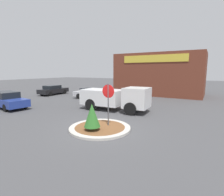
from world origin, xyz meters
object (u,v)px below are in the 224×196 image
object	(u,v)px
utility_truck	(115,98)
parked_sedan_blue	(7,100)
parked_sedan_black	(53,90)
parked_sedan_silver	(92,93)
stop_sign	(108,97)

from	to	relation	value
utility_truck	parked_sedan_blue	bearing A→B (deg)	-158.93
utility_truck	parked_sedan_black	xyz separation A→B (m)	(-12.29, 4.37, -0.43)
parked_sedan_silver	parked_sedan_black	size ratio (longest dim) A/B	1.06
utility_truck	parked_sedan_black	size ratio (longest dim) A/B	1.34
stop_sign	utility_truck	distance (m)	4.54
parked_sedan_silver	parked_sedan_blue	world-z (taller)	parked_sedan_blue
parked_sedan_black	stop_sign	bearing A→B (deg)	-122.73
utility_truck	parked_sedan_blue	distance (m)	9.75
stop_sign	parked_sedan_silver	bearing A→B (deg)	131.32
stop_sign	parked_sedan_black	size ratio (longest dim) A/B	0.59
utility_truck	stop_sign	bearing A→B (deg)	-68.64
parked_sedan_blue	parked_sedan_black	world-z (taller)	parked_sedan_blue
parked_sedan_silver	parked_sedan_black	xyz separation A→B (m)	(-6.87, 0.25, 0.01)
stop_sign	parked_sedan_blue	xyz separation A→B (m)	(-10.74, 0.23, -1.06)
utility_truck	parked_sedan_silver	world-z (taller)	utility_truck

